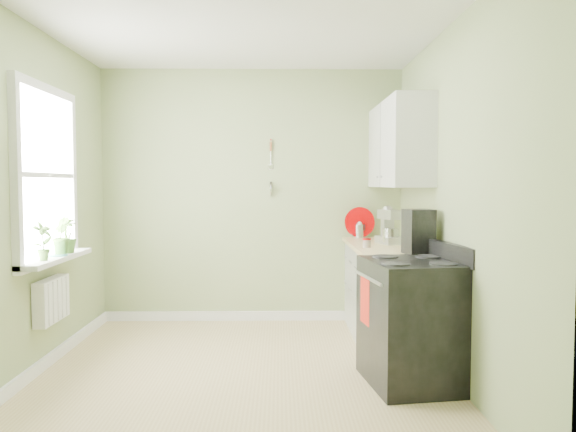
{
  "coord_description": "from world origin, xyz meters",
  "views": [
    {
      "loc": [
        0.29,
        -4.23,
        1.48
      ],
      "look_at": [
        0.36,
        0.55,
        1.21
      ],
      "focal_mm": 35.0,
      "sensor_mm": 36.0,
      "label": 1
    }
  ],
  "objects_px": {
    "stove": "(413,321)",
    "coffee_maker": "(418,233)",
    "stand_mixer": "(389,228)",
    "kettle": "(359,229)"
  },
  "relations": [
    {
      "from": "stand_mixer",
      "to": "coffee_maker",
      "type": "relative_size",
      "value": 0.99
    },
    {
      "from": "stove",
      "to": "kettle",
      "type": "bearing_deg",
      "value": 94.09
    },
    {
      "from": "stove",
      "to": "stand_mixer",
      "type": "height_order",
      "value": "stand_mixer"
    },
    {
      "from": "coffee_maker",
      "to": "stove",
      "type": "bearing_deg",
      "value": -107.56
    },
    {
      "from": "stove",
      "to": "coffee_maker",
      "type": "height_order",
      "value": "coffee_maker"
    },
    {
      "from": "stove",
      "to": "coffee_maker",
      "type": "relative_size",
      "value": 2.86
    },
    {
      "from": "stand_mixer",
      "to": "kettle",
      "type": "height_order",
      "value": "stand_mixer"
    },
    {
      "from": "stand_mixer",
      "to": "coffee_maker",
      "type": "bearing_deg",
      "value": -84.18
    },
    {
      "from": "stand_mixer",
      "to": "kettle",
      "type": "xyz_separation_m",
      "value": [
        -0.2,
        0.64,
        -0.07
      ]
    },
    {
      "from": "stove",
      "to": "kettle",
      "type": "relative_size",
      "value": 6.13
    }
  ]
}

